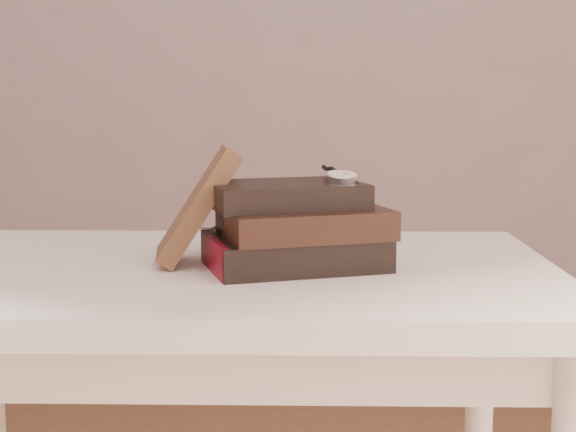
{
  "coord_description": "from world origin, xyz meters",
  "views": [
    {
      "loc": [
        0.13,
        -0.83,
        1.0
      ],
      "look_at": [
        0.11,
        0.34,
        0.82
      ],
      "focal_mm": 51.08,
      "sensor_mm": 36.0,
      "label": 1
    }
  ],
  "objects": [
    {
      "name": "book_stack",
      "position": [
        0.12,
        0.34,
        0.81
      ],
      "size": [
        0.29,
        0.24,
        0.12
      ],
      "color": "black",
      "rests_on": "table"
    },
    {
      "name": "table",
      "position": [
        0.0,
        0.35,
        0.66
      ],
      "size": [
        1.0,
        0.6,
        0.75
      ],
      "color": "white",
      "rests_on": "ground"
    },
    {
      "name": "journal",
      "position": [
        -0.03,
        0.36,
        0.84
      ],
      "size": [
        0.14,
        0.13,
        0.17
      ],
      "primitive_type": "cube",
      "rotation": [
        0.0,
        0.58,
        0.15
      ],
      "color": "#422819",
      "rests_on": "table"
    },
    {
      "name": "eyeglasses",
      "position": [
        0.01,
        0.39,
        0.82
      ],
      "size": [
        0.13,
        0.14,
        0.05
      ],
      "color": "silver",
      "rests_on": "book_stack"
    },
    {
      "name": "pocket_watch",
      "position": [
        0.18,
        0.35,
        0.88
      ],
      "size": [
        0.06,
        0.16,
        0.02
      ],
      "color": "silver",
      "rests_on": "book_stack"
    }
  ]
}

